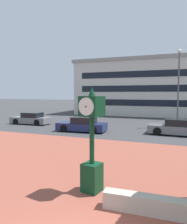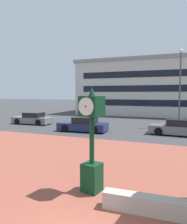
# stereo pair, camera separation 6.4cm
# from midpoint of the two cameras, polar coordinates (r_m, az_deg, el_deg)

# --- Properties ---
(plaza_brick_paving) EXTENTS (44.00, 15.25, 0.01)m
(plaza_brick_paving) POSITION_cam_midpoint_polar(r_m,az_deg,el_deg) (8.12, 7.58, -19.42)
(plaza_brick_paving) COLOR brown
(plaza_brick_paving) RESTS_ON ground
(planter_wall) EXTENTS (3.21, 0.54, 0.50)m
(planter_wall) POSITION_cam_midpoint_polar(r_m,az_deg,el_deg) (6.77, 16.77, -22.47)
(planter_wall) COLOR #ADA393
(planter_wall) RESTS_ON ground
(street_clock) EXTENTS (0.77, 0.81, 3.55)m
(street_clock) POSITION_cam_midpoint_polar(r_m,az_deg,el_deg) (7.43, -0.66, -7.77)
(street_clock) COLOR #0C381E
(street_clock) RESTS_ON ground
(car_street_mid) EXTENTS (4.29, 2.02, 1.28)m
(car_street_mid) POSITION_cam_midpoint_polar(r_m,az_deg,el_deg) (18.91, 20.58, -3.86)
(car_street_mid) COLOR slate
(car_street_mid) RESTS_ON ground
(car_street_far) EXTENTS (4.37, 2.02, 1.28)m
(car_street_far) POSITION_cam_midpoint_polar(r_m,az_deg,el_deg) (19.31, -3.05, -3.38)
(car_street_far) COLOR navy
(car_street_far) RESTS_ON ground
(car_street_distant) EXTENTS (4.32, 1.95, 1.28)m
(car_street_distant) POSITION_cam_midpoint_polar(r_m,az_deg,el_deg) (24.81, -15.95, -1.73)
(car_street_distant) COLOR slate
(car_street_distant) RESTS_ON ground
(civic_building) EXTENTS (29.01, 14.54, 8.53)m
(civic_building) POSITION_cam_midpoint_polar(r_m,az_deg,el_deg) (38.25, 19.54, 5.99)
(civic_building) COLOR beige
(civic_building) RESTS_ON ground
(street_lamp_post) EXTENTS (0.36, 0.36, 7.56)m
(street_lamp_post) POSITION_cam_midpoint_polar(r_m,az_deg,el_deg) (23.02, 21.14, 7.56)
(street_lamp_post) COLOR #4C4C51
(street_lamp_post) RESTS_ON ground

